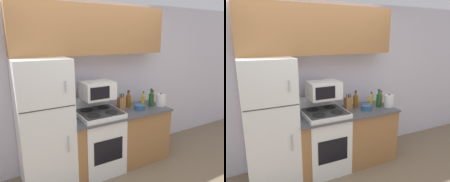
% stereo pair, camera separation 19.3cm
% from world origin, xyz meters
% --- Properties ---
extents(ground_plane, '(12.00, 12.00, 0.00)m').
position_xyz_m(ground_plane, '(0.00, 0.00, 0.00)').
color(ground_plane, '#7F6B51').
extents(wall_back, '(8.00, 0.05, 2.55)m').
position_xyz_m(wall_back, '(0.00, 0.72, 1.27)').
color(wall_back, silver).
rests_on(wall_back, ground_plane).
extents(lower_cabinets, '(1.62, 0.64, 0.89)m').
position_xyz_m(lower_cabinets, '(0.33, 0.30, 0.45)').
color(lower_cabinets, '#9E6B3D').
rests_on(lower_cabinets, ground_plane).
extents(refrigerator, '(0.67, 0.71, 1.77)m').
position_xyz_m(refrigerator, '(-0.81, 0.34, 0.88)').
color(refrigerator, white).
rests_on(refrigerator, ground_plane).
extents(upper_cabinets, '(2.28, 0.35, 0.68)m').
position_xyz_m(upper_cabinets, '(0.00, 0.52, 2.11)').
color(upper_cabinets, '#9E6B3D').
rests_on(upper_cabinets, refrigerator).
extents(stove, '(0.62, 0.62, 1.12)m').
position_xyz_m(stove, '(-0.03, 0.29, 0.49)').
color(stove, white).
rests_on(stove, ground_plane).
extents(microwave, '(0.46, 0.37, 0.25)m').
position_xyz_m(microwave, '(0.01, 0.39, 1.25)').
color(microwave, white).
rests_on(microwave, stove).
extents(knife_block, '(0.11, 0.11, 0.25)m').
position_xyz_m(knife_block, '(0.41, 0.38, 0.99)').
color(knife_block, '#9E6B3D').
rests_on(knife_block, lower_cabinets).
extents(bowl, '(0.18, 0.18, 0.08)m').
position_xyz_m(bowl, '(0.66, 0.22, 0.93)').
color(bowl, '#335B84').
rests_on(bowl, lower_cabinets).
extents(bottle_vinegar, '(0.06, 0.06, 0.24)m').
position_xyz_m(bottle_vinegar, '(1.04, 0.36, 0.98)').
color(bottle_vinegar, olive).
rests_on(bottle_vinegar, lower_cabinets).
extents(bottle_whiskey, '(0.08, 0.08, 0.28)m').
position_xyz_m(bottle_whiskey, '(0.57, 0.41, 1.00)').
color(bottle_whiskey, brown).
rests_on(bottle_whiskey, lower_cabinets).
extents(bottle_wine_green, '(0.08, 0.08, 0.30)m').
position_xyz_m(bottle_wine_green, '(0.92, 0.26, 1.01)').
color(bottle_wine_green, '#194C23').
rests_on(bottle_wine_green, lower_cabinets).
extents(bottle_cooking_spray, '(0.06, 0.06, 0.22)m').
position_xyz_m(bottle_cooking_spray, '(0.89, 0.42, 0.98)').
color(bottle_cooking_spray, gold).
rests_on(bottle_cooking_spray, lower_cabinets).
extents(kettle, '(0.16, 0.16, 0.22)m').
position_xyz_m(kettle, '(1.09, 0.21, 0.99)').
color(kettle, white).
rests_on(kettle, lower_cabinets).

